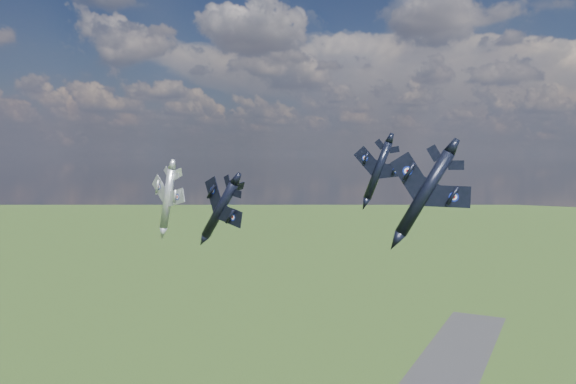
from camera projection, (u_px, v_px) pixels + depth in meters
The scene contains 4 objects.
jet_lead_navy at pixel (220, 210), 89.27m from camera, with size 11.22×15.65×3.24m, color black, non-canonical shape.
jet_right_navy at pixel (425, 193), 66.41m from camera, with size 10.98×15.31×3.17m, color black, non-canonical shape.
jet_high_navy at pixel (378, 171), 111.87m from camera, with size 11.85×16.53×3.42m, color black, non-canonical shape.
jet_left_silver at pixel (168, 199), 108.24m from camera, with size 11.73×16.35×3.38m, color #93979D, non-canonical shape.
Camera 1 is at (43.91, -72.01, 89.14)m, focal length 35.00 mm.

